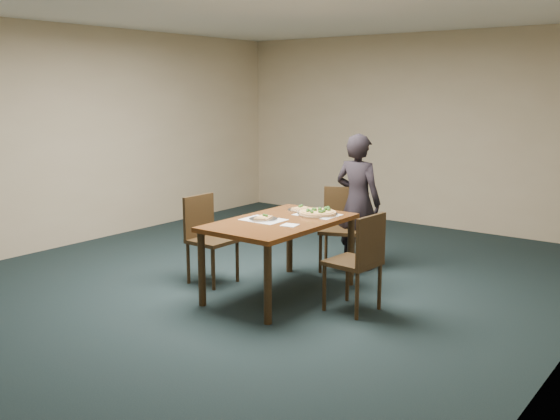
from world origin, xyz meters
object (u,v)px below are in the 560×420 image
Objects in this scene: chair_left at (207,234)px; slice_plate_far at (301,209)px; diner at (358,202)px; pizza_pan at (318,212)px; chair_far at (341,223)px; chair_right at (360,257)px; dining_table at (280,229)px; slice_plate_near at (263,218)px.

slice_plate_far is at bearing -48.76° from chair_left.
diner is 3.71× the size of pizza_pan.
chair_far is 0.69m from slice_plate_far.
chair_left is 3.25× the size of slice_plate_far.
pizza_pan is 1.46× the size of slice_plate_far.
diner is 0.80m from slice_plate_far.
chair_right is at bearing 121.91° from diner.
slice_plate_far is at bearing 103.24° from dining_table.
chair_far and chair_right have the same top height.
slice_plate_near is (-0.26, -1.37, 0.00)m from diner.
chair_right is at bearing -28.76° from pizza_pan.
slice_plate_far is at bearing 88.62° from slice_plate_near.
dining_table is 0.47m from pizza_pan.
dining_table is 3.66× the size of pizza_pan.
dining_table is at bearing 30.29° from slice_plate_near.
chair_far is 1.00× the size of chair_right.
chair_left is 0.60× the size of diner.
chair_right is 1.48m from diner.
pizza_pan reaches higher than slice_plate_near.
pizza_pan is (0.17, -0.73, 0.26)m from chair_far.
slice_plate_near is at bearing -149.71° from dining_table.
pizza_pan is at bearing 71.54° from dining_table.
diner is at bearing -144.47° from chair_right.
diner reaches higher than chair_left.
chair_left is at bearing -139.42° from slice_plate_far.
chair_far is 0.80m from pizza_pan.
slice_plate_far is (-0.27, 0.09, -0.01)m from pizza_pan.
slice_plate_near is at bearing 80.35° from diner.
chair_left is at bearing -151.78° from pizza_pan.
slice_plate_near reaches higher than slice_plate_far.
diner reaches higher than slice_plate_far.
slice_plate_near is (-0.11, -1.25, 0.25)m from chair_far.
chair_left is at bearing -172.80° from dining_table.
chair_right is at bearing -84.37° from chair_left.
diner is 0.85m from pizza_pan.
pizza_pan is 0.29m from slice_plate_far.
chair_right is (1.74, 0.15, 0.00)m from chair_left.
diner is (0.99, 1.40, 0.24)m from chair_left.
chair_left is at bearing -146.40° from chair_far.
chair_left is 0.77m from slice_plate_near.
slice_plate_far is at bearing -111.77° from chair_right.
dining_table is at bearing -111.56° from chair_far.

